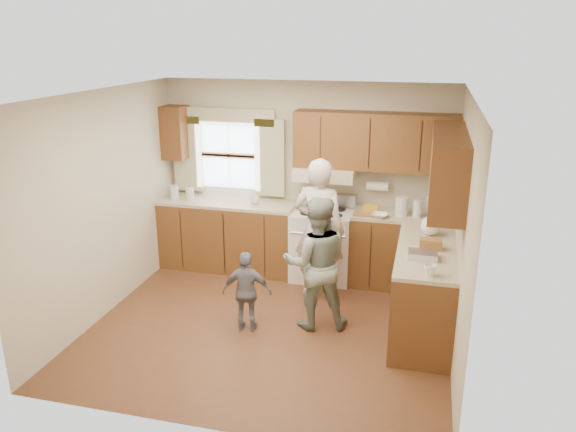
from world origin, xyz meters
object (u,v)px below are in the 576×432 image
(stove, at_px, (323,243))
(child, at_px, (247,292))
(woman_right, at_px, (316,263))
(woman_left, at_px, (319,230))

(stove, height_order, child, stove)
(woman_right, xyz_separation_m, child, (-0.69, -0.28, -0.29))
(woman_left, relative_size, child, 1.92)
(stove, height_order, woman_right, woman_right)
(woman_left, relative_size, woman_right, 1.17)
(woman_left, xyz_separation_m, woman_right, (0.11, -0.70, -0.13))
(woman_left, bearing_deg, child, 70.66)
(stove, distance_m, woman_right, 1.33)
(woman_left, distance_m, child, 1.21)
(stove, height_order, woman_left, woman_left)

